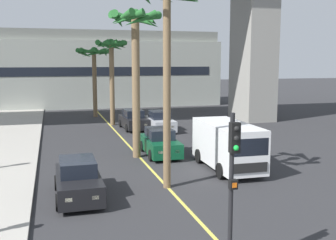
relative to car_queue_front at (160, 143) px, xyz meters
name	(u,v)px	position (x,y,z in m)	size (l,w,h in m)	color
lane_stripe_center	(127,144)	(-1.27, 3.82, -0.72)	(0.14, 56.00, 0.01)	#DBCC4C
pier_building_backdrop	(91,69)	(-1.27, 28.42, 3.70)	(30.91, 8.04, 8.97)	#ADB2A8
car_queue_front	(160,143)	(0.00, 0.00, 0.00)	(1.92, 4.14, 1.56)	#0C4728
car_queue_second	(134,120)	(0.31, 9.55, 0.00)	(1.95, 4.16, 1.56)	black
car_queue_third	(160,122)	(2.12, 8.12, 0.00)	(1.88, 4.12, 1.56)	#B7BABF
car_queue_fourth	(78,180)	(-5.10, -6.41, 0.00)	(1.85, 4.11, 1.56)	black
delivery_van	(227,144)	(2.47, -4.00, 0.57)	(2.24, 5.29, 2.36)	white
traffic_light_median_near	(233,172)	(-1.68, -13.57, 1.99)	(0.24, 0.37, 4.20)	black
palm_tree_near_median	(135,41)	(-1.44, -0.14, 5.84)	(2.97, 3.00, 8.29)	brown
palm_tree_mid_median	(112,55)	(-0.99, 12.10, 5.20)	(2.81, 2.77, 7.30)	brown
palm_tree_far_median	(167,17)	(-1.29, -6.10, 6.55)	(3.17, 3.19, 8.74)	brown
palm_tree_farthest_median	(94,60)	(-1.90, 17.78, 4.83)	(3.55, 3.54, 6.79)	brown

